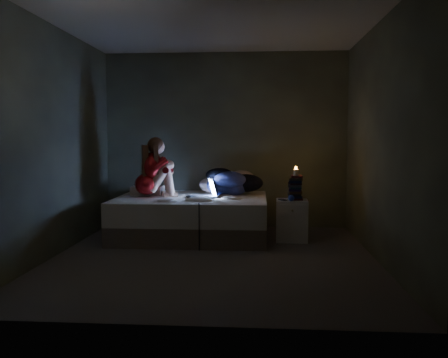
# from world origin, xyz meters

# --- Properties ---
(floor) EXTENTS (3.60, 3.80, 0.02)m
(floor) POSITION_xyz_m (0.00, 0.00, -0.01)
(floor) COLOR #4A4440
(floor) RESTS_ON ground
(ceiling) EXTENTS (3.60, 3.80, 0.02)m
(ceiling) POSITION_xyz_m (0.00, 0.00, 2.61)
(ceiling) COLOR silver
(ceiling) RESTS_ON ground
(wall_back) EXTENTS (3.60, 0.02, 2.60)m
(wall_back) POSITION_xyz_m (0.00, 1.91, 1.30)
(wall_back) COLOR #34362D
(wall_back) RESTS_ON ground
(wall_front) EXTENTS (3.60, 0.02, 2.60)m
(wall_front) POSITION_xyz_m (0.00, -1.91, 1.30)
(wall_front) COLOR #34362D
(wall_front) RESTS_ON ground
(wall_left) EXTENTS (0.02, 3.80, 2.60)m
(wall_left) POSITION_xyz_m (-1.81, 0.00, 1.30)
(wall_left) COLOR #34362D
(wall_left) RESTS_ON ground
(wall_right) EXTENTS (0.02, 3.80, 2.60)m
(wall_right) POSITION_xyz_m (1.81, 0.00, 1.30)
(wall_right) COLOR #34362D
(wall_right) RESTS_ON ground
(bed) EXTENTS (1.99, 1.49, 0.55)m
(bed) POSITION_xyz_m (-0.39, 1.10, 0.27)
(bed) COLOR silver
(bed) RESTS_ON ground
(pillow) EXTENTS (0.42, 0.30, 0.12)m
(pillow) POSITION_xyz_m (-1.04, 1.30, 0.61)
(pillow) COLOR beige
(pillow) RESTS_ON bed
(woman) EXTENTS (0.57, 0.46, 0.81)m
(woman) POSITION_xyz_m (-0.99, 1.05, 0.95)
(woman) COLOR maroon
(woman) RESTS_ON bed
(laptop) EXTENTS (0.45, 0.38, 0.27)m
(laptop) POSITION_xyz_m (-0.25, 1.02, 0.68)
(laptop) COLOR black
(laptop) RESTS_ON bed
(clothes_pile) EXTENTS (0.70, 0.59, 0.39)m
(clothes_pile) POSITION_xyz_m (0.07, 1.40, 0.74)
(clothes_pile) COLOR navy
(clothes_pile) RESTS_ON bed
(nightstand) EXTENTS (0.42, 0.37, 0.54)m
(nightstand) POSITION_xyz_m (0.94, 0.97, 0.27)
(nightstand) COLOR silver
(nightstand) RESTS_ON ground
(book_stack) EXTENTS (0.19, 0.25, 0.32)m
(book_stack) POSITION_xyz_m (0.99, 0.99, 0.70)
(book_stack) COLOR black
(book_stack) RESTS_ON nightstand
(candle) EXTENTS (0.07, 0.07, 0.08)m
(candle) POSITION_xyz_m (0.99, 0.99, 0.89)
(candle) COLOR beige
(candle) RESTS_ON book_stack
(phone) EXTENTS (0.12, 0.16, 0.01)m
(phone) POSITION_xyz_m (0.82, 0.91, 0.54)
(phone) COLOR black
(phone) RESTS_ON nightstand
(blue_orb) EXTENTS (0.08, 0.08, 0.08)m
(blue_orb) POSITION_xyz_m (0.92, 0.83, 0.58)
(blue_orb) COLOR navy
(blue_orb) RESTS_ON nightstand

